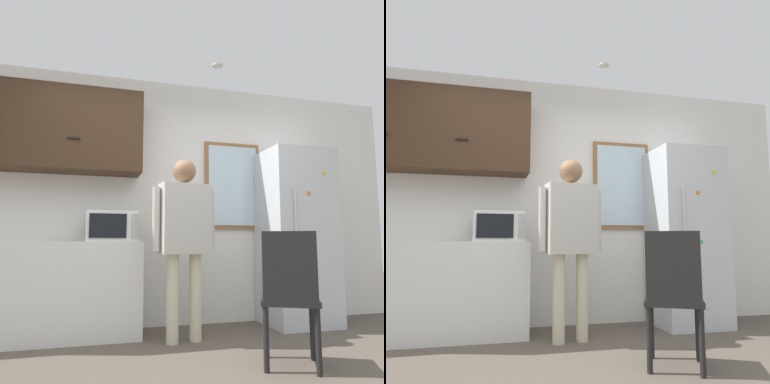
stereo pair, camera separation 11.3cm
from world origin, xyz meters
The scene contains 9 objects.
back_wall centered at (0.00, 1.85, 1.35)m, with size 6.00×0.06×2.70m.
counter centered at (-1.18, 1.55, 0.44)m, with size 2.04×0.55×0.89m.
upper_cabinets centered at (-1.18, 1.64, 2.00)m, with size 2.04×0.39×0.84m.
microwave centered at (-0.44, 1.50, 1.03)m, with size 0.48×0.39×0.29m.
person centered at (0.19, 1.15, 1.01)m, with size 0.61×0.29×1.65m.
refrigerator centered at (1.56, 1.50, 0.95)m, with size 0.72×0.67×1.90m.
chair centered at (0.74, 0.25, 0.53)m, with size 0.54×0.54×0.96m.
window centered at (0.94, 1.81, 1.54)m, with size 0.67×0.05×1.00m.
ceiling_light centered at (0.56, 1.22, 2.68)m, with size 0.11×0.11×0.01m.
Camera 2 is at (-0.56, -2.23, 0.88)m, focal length 35.00 mm.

